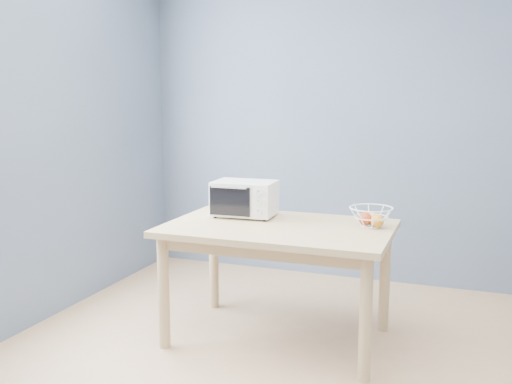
% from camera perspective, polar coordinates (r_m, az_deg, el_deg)
% --- Properties ---
extents(room, '(4.01, 4.51, 2.61)m').
position_cam_1_polar(room, '(2.62, 4.42, 4.13)').
color(room, tan).
rests_on(room, ground).
extents(dining_table, '(1.40, 0.90, 0.75)m').
position_cam_1_polar(dining_table, '(3.60, 2.26, -4.91)').
color(dining_table, tan).
rests_on(dining_table, ground).
extents(toaster_oven, '(0.42, 0.32, 0.24)m').
position_cam_1_polar(toaster_oven, '(3.82, -1.39, -0.59)').
color(toaster_oven, white).
rests_on(toaster_oven, dining_table).
extents(fruit_basket, '(0.34, 0.34, 0.12)m').
position_cam_1_polar(fruit_basket, '(3.59, 11.47, -2.45)').
color(fruit_basket, white).
rests_on(fruit_basket, dining_table).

